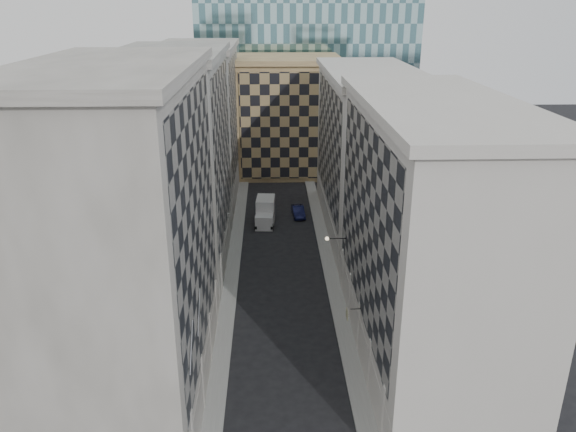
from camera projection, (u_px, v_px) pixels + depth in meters
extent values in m
cube|color=gray|center=(233.00, 270.00, 60.29)|extent=(1.50, 100.00, 0.15)
cube|color=gray|center=(330.00, 268.00, 60.62)|extent=(1.50, 100.00, 0.15)
cube|color=gray|center=(126.00, 246.00, 38.27)|extent=(10.00, 22.00, 23.00)
cube|color=gray|center=(196.00, 225.00, 37.89)|extent=(0.25, 19.36, 18.00)
cube|color=gray|center=(204.00, 366.00, 41.99)|extent=(0.45, 21.12, 3.20)
cube|color=gray|center=(106.00, 68.00, 34.01)|extent=(10.80, 22.80, 0.70)
cylinder|color=gray|center=(198.00, 383.00, 39.21)|extent=(0.90, 0.90, 4.40)
cylinder|color=gray|center=(206.00, 338.00, 44.33)|extent=(0.90, 0.90, 4.40)
cylinder|color=gray|center=(212.00, 303.00, 49.46)|extent=(0.90, 0.90, 4.40)
cube|color=gray|center=(176.00, 165.00, 58.97)|extent=(10.00, 22.00, 22.00)
cube|color=gray|center=(222.00, 150.00, 58.58)|extent=(0.25, 19.36, 17.00)
cube|color=gray|center=(225.00, 246.00, 62.50)|extent=(0.45, 21.12, 3.20)
cube|color=gray|center=(167.00, 53.00, 54.88)|extent=(10.80, 22.80, 0.70)
cylinder|color=gray|center=(217.00, 275.00, 54.59)|extent=(0.90, 0.90, 4.40)
cylinder|color=gray|center=(222.00, 251.00, 59.72)|extent=(0.90, 0.90, 4.40)
cylinder|color=gray|center=(225.00, 231.00, 64.85)|extent=(0.90, 0.90, 4.40)
cylinder|color=gray|center=(228.00, 214.00, 69.98)|extent=(0.90, 0.90, 4.40)
cube|color=gray|center=(200.00, 126.00, 79.66)|extent=(10.00, 22.00, 21.00)
cube|color=gray|center=(234.00, 115.00, 79.28)|extent=(0.25, 19.36, 16.00)
cube|color=gray|center=(236.00, 185.00, 83.02)|extent=(0.45, 21.12, 3.20)
cube|color=gray|center=(195.00, 46.00, 75.75)|extent=(10.80, 22.80, 0.70)
cylinder|color=gray|center=(231.00, 200.00, 75.10)|extent=(0.90, 0.90, 4.40)
cylinder|color=gray|center=(233.00, 187.00, 80.23)|extent=(0.90, 0.90, 4.40)
cylinder|color=gray|center=(235.00, 176.00, 85.36)|extent=(0.90, 0.90, 4.40)
cylinder|color=gray|center=(237.00, 166.00, 90.49)|extent=(0.90, 0.90, 4.40)
cube|color=beige|center=(428.00, 239.00, 43.25)|extent=(10.00, 26.00, 20.00)
cube|color=gray|center=(366.00, 221.00, 42.55)|extent=(0.25, 22.88, 15.00)
cube|color=beige|center=(361.00, 333.00, 46.12)|extent=(0.45, 24.96, 3.20)
cube|color=beige|center=(441.00, 104.00, 39.52)|extent=(10.80, 26.80, 0.70)
cylinder|color=beige|center=(388.00, 414.00, 36.21)|extent=(0.90, 0.90, 4.40)
cylinder|color=beige|center=(374.00, 365.00, 41.06)|extent=(0.90, 0.90, 4.40)
cylinder|color=beige|center=(363.00, 327.00, 45.91)|extent=(0.90, 0.90, 4.40)
cylinder|color=beige|center=(354.00, 295.00, 50.75)|extent=(0.90, 0.90, 4.40)
cylinder|color=beige|center=(346.00, 270.00, 55.60)|extent=(0.90, 0.90, 4.40)
cube|color=beige|center=(368.00, 155.00, 68.60)|extent=(10.00, 28.00, 19.00)
cube|color=gray|center=(329.00, 143.00, 67.91)|extent=(0.25, 24.64, 14.00)
cube|color=beige|center=(328.00, 215.00, 71.29)|extent=(0.45, 26.88, 3.20)
cube|color=beige|center=(373.00, 72.00, 65.06)|extent=(10.80, 28.80, 0.70)
cube|color=#9E7C53|center=(288.00, 118.00, 92.74)|extent=(16.00, 14.00, 18.00)
cube|color=tan|center=(289.00, 127.00, 86.12)|extent=(15.20, 0.25, 16.50)
cube|color=#9E7C53|center=(288.00, 59.00, 89.35)|extent=(16.80, 14.80, 0.80)
cube|color=#2C2822|center=(274.00, 76.00, 103.93)|extent=(6.00, 6.00, 28.00)
cylinder|color=gray|center=(191.00, 347.00, 33.17)|extent=(0.10, 2.33, 2.33)
cylinder|color=gray|center=(199.00, 312.00, 36.90)|extent=(0.10, 2.33, 2.33)
cylinder|color=black|center=(337.00, 238.00, 52.82)|extent=(1.80, 0.08, 0.08)
sphere|color=#FFE5B2|center=(327.00, 239.00, 52.79)|extent=(0.36, 0.36, 0.36)
cube|color=silver|center=(264.00, 221.00, 71.30)|extent=(2.38, 2.57, 1.82)
cube|color=silver|center=(266.00, 209.00, 73.52)|extent=(2.56, 3.78, 3.13)
cylinder|color=black|center=(256.00, 227.00, 70.74)|extent=(0.36, 0.93, 0.91)
cylinder|color=black|center=(272.00, 227.00, 70.69)|extent=(0.36, 0.93, 0.91)
cylinder|color=black|center=(259.00, 214.00, 75.08)|extent=(0.36, 0.93, 0.91)
cylinder|color=black|center=(274.00, 214.00, 75.02)|extent=(0.36, 0.93, 0.91)
imported|color=#0F1237|center=(298.00, 211.00, 75.19)|extent=(1.81, 4.38, 1.41)
cylinder|color=black|center=(356.00, 309.00, 44.56)|extent=(0.91, 0.07, 0.06)
cube|color=tan|center=(347.00, 314.00, 44.70)|extent=(0.08, 0.80, 0.79)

